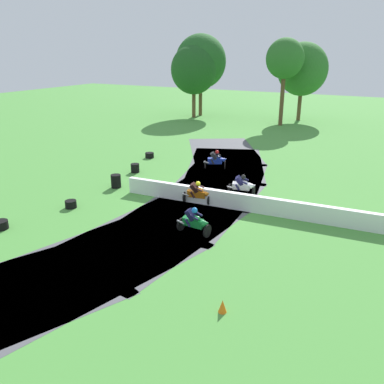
% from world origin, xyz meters
% --- Properties ---
extents(ground_plane, '(120.00, 120.00, 0.00)m').
position_xyz_m(ground_plane, '(0.00, 0.00, 0.00)').
color(ground_plane, '#4C933D').
extents(track_asphalt, '(11.37, 34.40, 0.01)m').
position_xyz_m(track_asphalt, '(-1.34, -0.08, 0.00)').
color(track_asphalt, '#515156').
rests_on(track_asphalt, ground).
extents(safety_barrier, '(20.69, 1.53, 0.90)m').
position_xyz_m(safety_barrier, '(5.94, 0.35, 0.45)').
color(safety_barrier, white).
rests_on(safety_barrier, ground).
extents(motorcycle_lead_green, '(1.70, 0.80, 1.43)m').
position_xyz_m(motorcycle_lead_green, '(1.61, -3.63, 0.65)').
color(motorcycle_lead_green, black).
rests_on(motorcycle_lead_green, ground).
extents(motorcycle_chase_orange, '(1.69, 0.95, 1.43)m').
position_xyz_m(motorcycle_chase_orange, '(-0.01, -0.14, 0.64)').
color(motorcycle_chase_orange, black).
rests_on(motorcycle_chase_orange, ground).
extents(motorcycle_trailing_white, '(1.70, 0.98, 1.42)m').
position_xyz_m(motorcycle_trailing_white, '(1.65, 2.20, 0.63)').
color(motorcycle_trailing_white, black).
rests_on(motorcycle_trailing_white, ground).
extents(motorcycle_fourth_blue, '(1.70, 1.23, 1.43)m').
position_xyz_m(motorcycle_fourth_blue, '(-1.96, 6.43, 0.66)').
color(motorcycle_fourth_blue, black).
rests_on(motorcycle_fourth_blue, ground).
extents(tire_stack_near, '(0.69, 0.69, 0.40)m').
position_xyz_m(tire_stack_near, '(-6.70, -7.34, 0.20)').
color(tire_stack_near, black).
rests_on(tire_stack_near, ground).
extents(tire_stack_mid_a, '(0.60, 0.60, 0.40)m').
position_xyz_m(tire_stack_mid_a, '(-5.71, -3.80, 0.20)').
color(tire_stack_mid_a, black).
rests_on(tire_stack_mid_a, ground).
extents(tire_stack_mid_b, '(0.60, 0.60, 0.80)m').
position_xyz_m(tire_stack_mid_b, '(-5.66, -0.02, 0.40)').
color(tire_stack_mid_b, black).
rests_on(tire_stack_mid_b, ground).
extents(tire_stack_far, '(0.57, 0.57, 0.60)m').
position_xyz_m(tire_stack_far, '(-6.50, 3.12, 0.30)').
color(tire_stack_far, black).
rests_on(tire_stack_far, ground).
extents(tire_stack_extra_a, '(0.66, 0.66, 0.40)m').
position_xyz_m(tire_stack_extra_a, '(-7.80, 6.83, 0.20)').
color(tire_stack_extra_a, black).
rests_on(tire_stack_extra_a, ground).
extents(traffic_cone, '(0.28, 0.28, 0.44)m').
position_xyz_m(traffic_cone, '(5.04, -8.26, 0.22)').
color(traffic_cone, orange).
rests_on(traffic_cone, ground).
extents(tree_far_left, '(6.16, 6.16, 9.75)m').
position_xyz_m(tree_far_left, '(-13.86, 27.53, 6.50)').
color(tree_far_left, brown).
rests_on(tree_far_left, ground).
extents(tree_far_right, '(3.97, 3.97, 9.11)m').
position_xyz_m(tree_far_right, '(-2.88, 25.40, 6.95)').
color(tree_far_right, brown).
rests_on(tree_far_right, ground).
extents(tree_mid_rise, '(5.48, 5.48, 8.51)m').
position_xyz_m(tree_mid_rise, '(-13.90, 25.81, 5.62)').
color(tree_mid_rise, brown).
rests_on(tree_mid_rise, ground).
extents(tree_behind_barrier, '(5.66, 5.66, 8.76)m').
position_xyz_m(tree_behind_barrier, '(-1.96, 29.72, 5.78)').
color(tree_behind_barrier, brown).
rests_on(tree_behind_barrier, ground).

